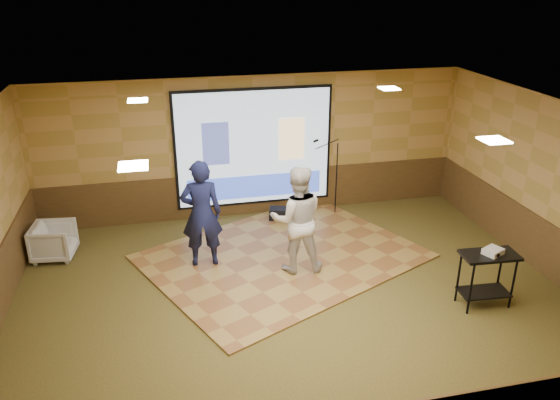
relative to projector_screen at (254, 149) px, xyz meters
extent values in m
plane|color=#343D1C|center=(0.00, -3.44, -1.47)|extent=(9.00, 9.00, 0.00)
cube|color=tan|center=(0.00, 0.06, 0.03)|extent=(9.00, 0.04, 3.00)
cube|color=tan|center=(0.00, -6.94, 0.03)|extent=(9.00, 0.04, 3.00)
cube|color=tan|center=(4.50, -3.44, 0.03)|extent=(0.04, 7.00, 3.00)
cube|color=white|center=(0.00, -3.44, 1.53)|extent=(9.00, 7.00, 0.04)
cube|color=#482E18|center=(0.00, 0.04, -1.00)|extent=(9.00, 0.04, 0.95)
cube|color=#482E18|center=(4.48, -3.44, -1.00)|extent=(0.04, 7.00, 0.95)
cube|color=black|center=(0.00, 0.01, 0.03)|extent=(3.32, 0.03, 2.52)
cube|color=silver|center=(0.00, -0.02, 0.03)|extent=(3.20, 0.02, 2.40)
cube|color=#3A4380|center=(-0.80, -0.03, 0.18)|extent=(0.55, 0.01, 0.90)
cube|color=#FED393|center=(0.80, -0.03, 0.18)|extent=(0.55, 0.01, 0.90)
cube|color=blue|center=(0.00, -0.03, -0.82)|extent=(2.88, 0.01, 0.50)
cube|color=beige|center=(-2.20, -1.64, 1.50)|extent=(0.32, 0.32, 0.02)
cube|color=beige|center=(2.20, -1.64, 1.50)|extent=(0.32, 0.32, 0.02)
cube|color=beige|center=(-2.20, -4.94, 1.50)|extent=(0.32, 0.32, 0.02)
cube|color=beige|center=(2.20, -4.94, 1.50)|extent=(0.32, 0.32, 0.02)
cube|color=olive|center=(0.15, -2.06, -1.46)|extent=(5.74, 5.20, 0.03)
imported|color=#151A43|center=(-1.31, -2.02, -0.46)|extent=(0.74, 0.50, 1.96)
imported|color=beige|center=(0.27, -2.58, -0.48)|extent=(1.03, 0.86, 1.92)
cylinder|color=black|center=(2.54, -4.45, -1.04)|extent=(0.04, 0.04, 0.87)
cylinder|color=black|center=(3.27, -4.45, -1.04)|extent=(0.04, 0.04, 0.87)
cylinder|color=black|center=(2.54, -4.09, -1.04)|extent=(0.04, 0.04, 0.87)
cylinder|color=black|center=(3.27, -4.09, -1.04)|extent=(0.04, 0.04, 0.87)
cube|color=black|center=(2.91, -4.27, -0.59)|extent=(0.87, 0.46, 0.05)
cube|color=black|center=(2.91, -4.27, -1.25)|extent=(0.78, 0.41, 0.03)
cube|color=silver|center=(2.94, -4.28, -0.52)|extent=(0.35, 0.33, 0.09)
cylinder|color=black|center=(1.71, -0.39, -1.46)|extent=(0.28, 0.28, 0.02)
cylinder|color=black|center=(1.71, -0.39, -0.67)|extent=(0.02, 0.02, 1.60)
cylinder|color=black|center=(1.47, -0.39, 0.13)|extent=(0.51, 0.02, 0.20)
cylinder|color=black|center=(1.23, -0.39, 0.21)|extent=(0.12, 0.05, 0.08)
imported|color=gray|center=(-3.97, -1.14, -1.14)|extent=(0.81, 0.79, 0.67)
cube|color=black|center=(0.45, -0.46, -1.34)|extent=(0.50, 0.40, 0.27)
camera|label=1|loc=(-1.87, -10.77, 3.47)|focal=35.00mm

